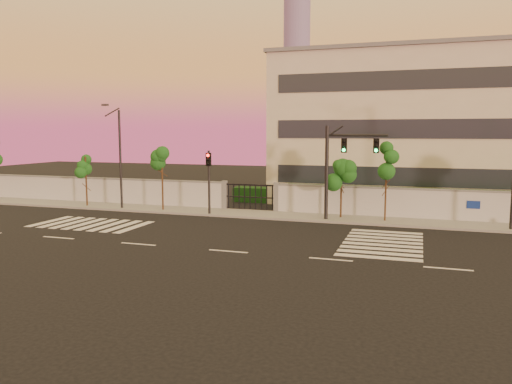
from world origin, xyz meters
TOP-DOWN VIEW (x-y plane):
  - ground at (0.00, 0.00)m, footprint 120.00×120.00m
  - sidewalk at (0.00, 10.50)m, footprint 60.00×3.00m
  - perimeter_wall at (0.10, 12.00)m, footprint 60.00×0.36m
  - hedge_row at (1.17, 14.74)m, footprint 41.00×4.25m
  - institutional_building at (9.00, 21.99)m, footprint 24.40×12.40m
  - distant_skyscraper at (-65.00, 280.00)m, footprint 16.00×16.00m
  - road_markings at (-1.58, 3.76)m, footprint 57.00×7.62m
  - street_tree_b at (-15.55, 9.95)m, footprint 1.56×1.24m
  - street_tree_c at (-8.99, 9.94)m, footprint 1.53×1.22m
  - street_tree_d at (3.84, 10.70)m, footprint 1.52×1.21m
  - street_tree_e at (6.71, 10.34)m, footprint 1.37×1.09m
  - traffic_signal_main at (3.77, 9.74)m, footprint 3.90×0.41m
  - traffic_signal_secondary at (-5.07, 9.32)m, footprint 0.35×0.34m
  - streetlight_west at (-12.37, 9.61)m, footprint 0.46×1.86m

SIDE VIEW (x-z plane):
  - ground at x=0.00m, z-range 0.00..0.00m
  - road_markings at x=-1.58m, z-range 0.00..0.02m
  - sidewalk at x=0.00m, z-range 0.00..0.15m
  - hedge_row at x=1.17m, z-range -0.08..1.72m
  - perimeter_wall at x=0.10m, z-range -0.03..2.17m
  - traffic_signal_secondary at x=-5.07m, z-range 0.61..5.12m
  - street_tree_b at x=-15.55m, z-range 0.93..4.84m
  - street_tree_d at x=3.84m, z-range 0.95..4.97m
  - street_tree_c at x=-8.99m, z-range 1.10..5.76m
  - street_tree_e at x=6.71m, z-range 1.20..6.34m
  - traffic_signal_main at x=3.77m, z-range 0.81..6.98m
  - streetlight_west at x=-12.37m, z-range 0.31..8.04m
  - institutional_building at x=9.00m, z-range 0.03..12.28m
  - distant_skyscraper at x=-65.00m, z-range 2.98..120.98m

